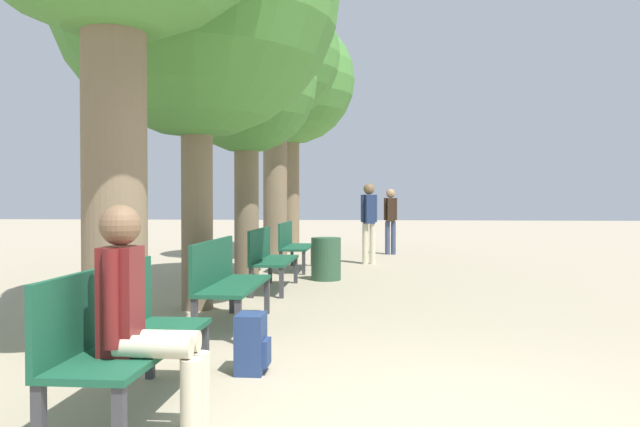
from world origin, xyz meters
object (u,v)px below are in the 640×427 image
at_px(backpack, 252,344).
at_px(pedestrian_mid, 390,217).
at_px(bench_row_1, 225,277).
at_px(tree_row_4, 291,82).
at_px(person_seated, 141,313).
at_px(bench_row_2, 269,255).
at_px(tree_row_2, 246,86).
at_px(pedestrian_near, 369,218).
at_px(bench_row_0, 122,330).
at_px(bench_row_3, 292,242).
at_px(trash_bin, 326,259).
at_px(tree_row_3, 275,60).

height_order(backpack, pedestrian_mid, pedestrian_mid).
bearing_deg(bench_row_1, pedestrian_mid, 77.68).
bearing_deg(tree_row_4, person_seated, -86.23).
xyz_separation_m(tree_row_4, pedestrian_mid, (2.64, -0.69, -3.59)).
xyz_separation_m(bench_row_2, tree_row_2, (-0.61, 1.32, 2.83)).
distance_m(tree_row_2, pedestrian_near, 4.17).
height_order(tree_row_4, person_seated, tree_row_4).
height_order(tree_row_4, backpack, tree_row_4).
bearing_deg(bench_row_0, backpack, 57.99).
height_order(bench_row_3, tree_row_2, tree_row_2).
bearing_deg(trash_bin, bench_row_3, 117.31).
bearing_deg(pedestrian_near, bench_row_2, -110.48).
height_order(bench_row_1, tree_row_2, tree_row_2).
distance_m(pedestrian_near, trash_bin, 2.92).
height_order(bench_row_2, trash_bin, bench_row_2).
bearing_deg(pedestrian_mid, bench_row_0, -99.54).
relative_size(tree_row_4, trash_bin, 8.62).
relative_size(bench_row_2, person_seated, 1.25).
height_order(bench_row_1, person_seated, person_seated).
relative_size(bench_row_0, trash_bin, 2.31).
relative_size(bench_row_0, pedestrian_mid, 1.01).
height_order(bench_row_0, tree_row_2, tree_row_2).
bearing_deg(bench_row_0, tree_row_2, 95.07).
bearing_deg(tree_row_3, bench_row_2, -82.26).
height_order(bench_row_3, trash_bin, bench_row_3).
bearing_deg(trash_bin, pedestrian_mid, 76.66).
height_order(bench_row_0, tree_row_3, tree_row_3).
distance_m(bench_row_2, tree_row_3, 6.05).
bearing_deg(person_seated, tree_row_4, 93.77).
distance_m(bench_row_0, bench_row_2, 5.58).
bearing_deg(trash_bin, person_seated, -94.28).
relative_size(tree_row_3, backpack, 12.98).
xyz_separation_m(person_seated, backpack, (0.39, 1.35, -0.48)).
xyz_separation_m(tree_row_2, trash_bin, (1.40, -0.06, -3.01)).
xyz_separation_m(tree_row_2, person_seated, (0.86, -7.22, -2.66)).
xyz_separation_m(tree_row_2, tree_row_3, (0.00, 3.19, 1.15)).
xyz_separation_m(bench_row_2, pedestrian_mid, (2.03, 6.50, 0.42)).
bearing_deg(tree_row_3, pedestrian_mid, 37.06).
bearing_deg(bench_row_0, tree_row_3, 93.48).
height_order(tree_row_2, tree_row_3, tree_row_3).
distance_m(bench_row_0, bench_row_1, 2.79).
height_order(tree_row_3, tree_row_4, tree_row_4).
xyz_separation_m(bench_row_3, backpack, (0.64, -7.34, -0.31)).
distance_m(bench_row_2, person_seated, 5.91).
relative_size(tree_row_2, tree_row_3, 0.77).
xyz_separation_m(bench_row_2, tree_row_4, (-0.61, 7.19, 4.00)).
relative_size(bench_row_3, tree_row_4, 0.27).
bearing_deg(tree_row_4, tree_row_2, -90.00).
xyz_separation_m(bench_row_3, tree_row_4, (-0.61, 4.40, 4.00)).
xyz_separation_m(tree_row_3, person_seated, (0.86, -10.41, -3.81)).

